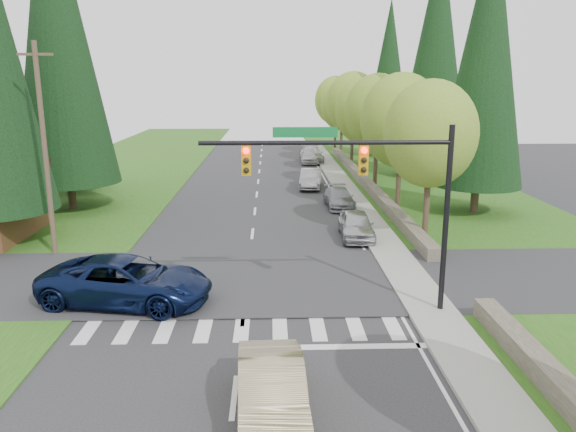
{
  "coord_description": "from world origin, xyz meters",
  "views": [
    {
      "loc": [
        1.01,
        -14.49,
        8.25
      ],
      "look_at": [
        1.73,
        8.03,
        2.8
      ],
      "focal_mm": 35.0,
      "sensor_mm": 36.0,
      "label": 1
    }
  ],
  "objects_px": {
    "suv_navy": "(127,281)",
    "parked_car_c": "(311,179)",
    "parked_car_a": "(356,225)",
    "parked_car_b": "(339,198)",
    "parked_car_e": "(312,155)",
    "sedan_champagne": "(272,394)",
    "parked_car_d": "(309,157)"
  },
  "relations": [
    {
      "from": "suv_navy",
      "to": "parked_car_c",
      "type": "relative_size",
      "value": 1.43
    },
    {
      "from": "parked_car_a",
      "to": "parked_car_b",
      "type": "height_order",
      "value": "parked_car_a"
    },
    {
      "from": "parked_car_c",
      "to": "parked_car_e",
      "type": "bearing_deg",
      "value": 92.21
    },
    {
      "from": "sedan_champagne",
      "to": "parked_car_c",
      "type": "relative_size",
      "value": 1.05
    },
    {
      "from": "suv_navy",
      "to": "sedan_champagne",
      "type": "bearing_deg",
      "value": -134.34
    },
    {
      "from": "sedan_champagne",
      "to": "parked_car_a",
      "type": "xyz_separation_m",
      "value": [
        4.59,
        16.61,
        -0.05
      ]
    },
    {
      "from": "parked_car_a",
      "to": "parked_car_b",
      "type": "bearing_deg",
      "value": 91.94
    },
    {
      "from": "sedan_champagne",
      "to": "parked_car_a",
      "type": "bearing_deg",
      "value": 71.75
    },
    {
      "from": "sedan_champagne",
      "to": "parked_car_e",
      "type": "xyz_separation_m",
      "value": [
        4.31,
        45.55,
        0.01
      ]
    },
    {
      "from": "parked_car_c",
      "to": "parked_car_e",
      "type": "height_order",
      "value": "parked_car_e"
    },
    {
      "from": "parked_car_a",
      "to": "parked_car_e",
      "type": "distance_m",
      "value": 28.94
    },
    {
      "from": "sedan_champagne",
      "to": "suv_navy",
      "type": "xyz_separation_m",
      "value": [
        -5.44,
        7.85,
        0.12
      ]
    },
    {
      "from": "suv_navy",
      "to": "parked_car_c",
      "type": "xyz_separation_m",
      "value": [
        8.63,
        23.32,
        -0.15
      ]
    },
    {
      "from": "parked_car_a",
      "to": "parked_car_e",
      "type": "xyz_separation_m",
      "value": [
        -0.28,
        28.94,
        0.06
      ]
    },
    {
      "from": "parked_car_c",
      "to": "parked_car_e",
      "type": "distance_m",
      "value": 14.42
    },
    {
      "from": "parked_car_c",
      "to": "parked_car_a",
      "type": "bearing_deg",
      "value": -77.84
    },
    {
      "from": "suv_navy",
      "to": "parked_car_c",
      "type": "distance_m",
      "value": 24.87
    },
    {
      "from": "parked_car_b",
      "to": "parked_car_e",
      "type": "xyz_separation_m",
      "value": [
        -0.28,
        21.38,
        0.16
      ]
    },
    {
      "from": "parked_car_b",
      "to": "parked_car_d",
      "type": "bearing_deg",
      "value": 90.17
    },
    {
      "from": "parked_car_b",
      "to": "parked_car_c",
      "type": "bearing_deg",
      "value": 99.76
    },
    {
      "from": "suv_navy",
      "to": "parked_car_b",
      "type": "xyz_separation_m",
      "value": [
        10.03,
        16.32,
        -0.26
      ]
    },
    {
      "from": "parked_car_d",
      "to": "parked_car_e",
      "type": "xyz_separation_m",
      "value": [
        0.33,
        1.01,
        0.07
      ]
    },
    {
      "from": "parked_car_a",
      "to": "parked_car_c",
      "type": "xyz_separation_m",
      "value": [
        -1.4,
        14.56,
        0.01
      ]
    },
    {
      "from": "parked_car_b",
      "to": "sedan_champagne",
      "type": "bearing_deg",
      "value": -102.31
    },
    {
      "from": "parked_car_a",
      "to": "parked_car_d",
      "type": "height_order",
      "value": "parked_car_a"
    },
    {
      "from": "parked_car_c",
      "to": "parked_car_d",
      "type": "xyz_separation_m",
      "value": [
        0.79,
        13.37,
        -0.03
      ]
    },
    {
      "from": "suv_navy",
      "to": "parked_car_d",
      "type": "distance_m",
      "value": 37.88
    },
    {
      "from": "parked_car_e",
      "to": "suv_navy",
      "type": "bearing_deg",
      "value": -106.25
    },
    {
      "from": "suv_navy",
      "to": "parked_car_b",
      "type": "distance_m",
      "value": 19.16
    },
    {
      "from": "parked_car_c",
      "to": "suv_navy",
      "type": "bearing_deg",
      "value": -103.65
    },
    {
      "from": "suv_navy",
      "to": "parked_car_c",
      "type": "height_order",
      "value": "suv_navy"
    },
    {
      "from": "parked_car_d",
      "to": "parked_car_a",
      "type": "bearing_deg",
      "value": -87.46
    }
  ]
}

